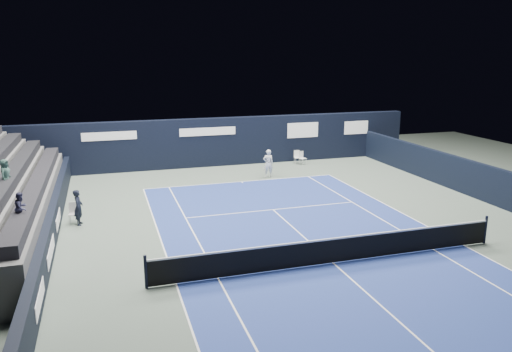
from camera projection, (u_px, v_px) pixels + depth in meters
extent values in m
plane|color=#4D5C52|center=(310.00, 243.00, 19.25)|extent=(48.00, 48.00, 0.00)
cube|color=navy|center=(333.00, 263.00, 17.40)|extent=(10.97, 23.77, 0.01)
cube|color=black|center=(467.00, 177.00, 25.77)|extent=(0.30, 22.00, 1.80)
cube|color=white|center=(303.00, 158.00, 32.74)|extent=(0.48, 0.47, 0.04)
cube|color=white|center=(301.00, 155.00, 32.82)|extent=(0.37, 0.15, 0.45)
cylinder|color=white|center=(303.00, 161.00, 33.01)|extent=(0.02, 0.02, 0.40)
cylinder|color=white|center=(299.00, 161.00, 32.81)|extent=(0.02, 0.02, 0.40)
cylinder|color=white|center=(306.00, 162.00, 32.76)|extent=(0.02, 0.02, 0.40)
cylinder|color=white|center=(302.00, 162.00, 32.57)|extent=(0.02, 0.02, 0.40)
cube|color=white|center=(297.00, 158.00, 33.01)|extent=(0.41, 0.39, 0.04)
cube|color=white|center=(297.00, 154.00, 33.11)|extent=(0.38, 0.06, 0.46)
cylinder|color=white|center=(299.00, 160.00, 33.24)|extent=(0.02, 0.02, 0.40)
cylinder|color=white|center=(294.00, 160.00, 33.17)|extent=(0.02, 0.02, 0.40)
cylinder|color=white|center=(300.00, 161.00, 32.94)|extent=(0.02, 0.02, 0.40)
cylinder|color=white|center=(296.00, 161.00, 32.87)|extent=(0.02, 0.02, 0.40)
cube|color=silver|center=(74.00, 214.00, 21.37)|extent=(0.44, 0.42, 0.04)
cube|color=silver|center=(74.00, 207.00, 21.48)|extent=(0.40, 0.07, 0.48)
cylinder|color=silver|center=(79.00, 217.00, 21.61)|extent=(0.02, 0.02, 0.42)
cylinder|color=silver|center=(70.00, 218.00, 21.54)|extent=(0.02, 0.02, 0.42)
cylinder|color=silver|center=(78.00, 220.00, 21.30)|extent=(0.02, 0.02, 0.42)
cylinder|color=silver|center=(69.00, 220.00, 21.23)|extent=(0.02, 0.02, 0.42)
imported|color=black|center=(78.00, 207.00, 21.15)|extent=(0.44, 0.60, 1.53)
cube|color=white|center=(241.00, 182.00, 28.41)|extent=(10.97, 0.06, 0.00)
cube|color=white|center=(464.00, 245.00, 18.97)|extent=(0.06, 23.77, 0.00)
cube|color=white|center=(176.00, 284.00, 15.82)|extent=(0.06, 23.77, 0.00)
cube|color=white|center=(433.00, 250.00, 18.58)|extent=(0.06, 23.77, 0.00)
cube|color=white|center=(218.00, 278.00, 16.21)|extent=(0.06, 23.77, 0.00)
cube|color=white|center=(273.00, 210.00, 23.33)|extent=(8.23, 0.06, 0.00)
cube|color=white|center=(333.00, 263.00, 17.40)|extent=(0.06, 12.80, 0.00)
cube|color=white|center=(242.00, 182.00, 28.28)|extent=(0.06, 0.30, 0.00)
cylinder|color=black|center=(485.00, 230.00, 19.11)|extent=(0.10, 0.10, 1.10)
cylinder|color=black|center=(146.00, 272.00, 15.42)|extent=(0.10, 0.10, 1.10)
cube|color=black|center=(334.00, 251.00, 17.29)|extent=(12.80, 0.03, 0.86)
cube|color=white|center=(334.00, 239.00, 17.18)|extent=(12.80, 0.05, 0.06)
cube|color=black|center=(222.00, 142.00, 32.32)|extent=(26.00, 0.60, 3.10)
cube|color=silver|center=(109.00, 136.00, 29.83)|extent=(3.20, 0.02, 0.50)
cube|color=silver|center=(208.00, 132.00, 31.56)|extent=(3.60, 0.02, 0.50)
cube|color=silver|center=(303.00, 130.00, 33.48)|extent=(2.20, 0.02, 1.00)
cube|color=silver|center=(356.00, 128.00, 34.63)|extent=(1.80, 0.02, 0.90)
cube|color=black|center=(54.00, 220.00, 20.08)|extent=(0.30, 22.00, 1.20)
cube|color=silver|center=(40.00, 299.00, 13.64)|extent=(0.02, 2.00, 0.45)
cube|color=silver|center=(51.00, 251.00, 16.89)|extent=(0.02, 2.40, 0.45)
cube|color=silver|center=(58.00, 219.00, 20.13)|extent=(0.02, 2.00, 0.45)
cube|color=#4A494C|center=(40.00, 209.00, 20.78)|extent=(0.90, 16.00, 1.65)
cube|color=#545457|center=(16.00, 205.00, 20.47)|extent=(0.90, 16.00, 2.10)
cube|color=black|center=(37.00, 185.00, 20.54)|extent=(0.63, 15.20, 0.40)
cube|color=black|center=(12.00, 176.00, 20.17)|extent=(0.63, 15.20, 0.40)
imported|color=#2B2B47|center=(21.00, 208.00, 16.37)|extent=(0.57, 0.64, 1.07)
imported|color=#2C4943|center=(5.00, 174.00, 18.85)|extent=(0.49, 0.63, 1.16)
imported|color=white|center=(268.00, 163.00, 29.31)|extent=(0.64, 0.45, 1.66)
cylinder|color=black|center=(267.00, 161.00, 28.93)|extent=(0.03, 0.29, 0.13)
torus|color=black|center=(269.00, 160.00, 28.68)|extent=(0.30, 0.13, 0.29)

